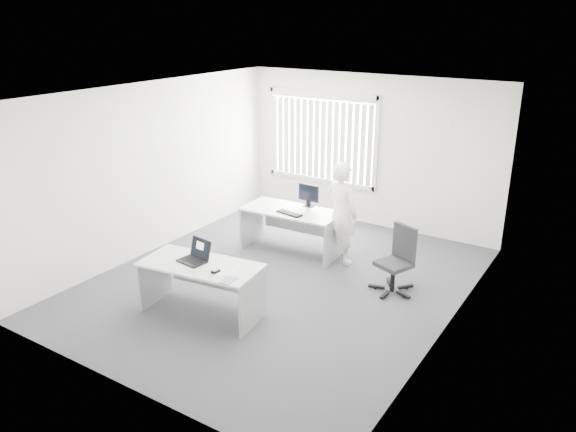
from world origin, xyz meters
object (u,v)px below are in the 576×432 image
Objects in this scene: person at (341,213)px; laptop at (191,252)px; desk_far at (291,222)px; office_chair at (395,271)px; monitor at (309,195)px; desk_near at (201,278)px.

person reaches higher than laptop.
laptop is at bearing 84.05° from person.
desk_far is 1.69× the size of office_chair.
desk_far is 0.93m from person.
monitor is (-0.73, 0.23, 0.10)m from person.
person is 2.66m from laptop.
desk_near is 2.78m from office_chair.
office_chair reaches higher than desk_far.
laptop reaches higher than desk_far.
desk_near is 2.62m from person.
person is (-1.15, 0.49, 0.53)m from office_chair.
monitor reaches higher than office_chair.
desk_far is at bearing 98.08° from laptop.
desk_near is 4.60× the size of laptop.
desk_near is 2.41m from desk_far.
person reaches higher than desk_near.
desk_near is at bearing -90.08° from desk_far.
laptop is 2.73m from monitor.
office_chair is 2.69× the size of laptop.
desk_near is at bearing 14.28° from laptop.
person is 4.35× the size of monitor.
desk_far is 2.44m from laptop.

